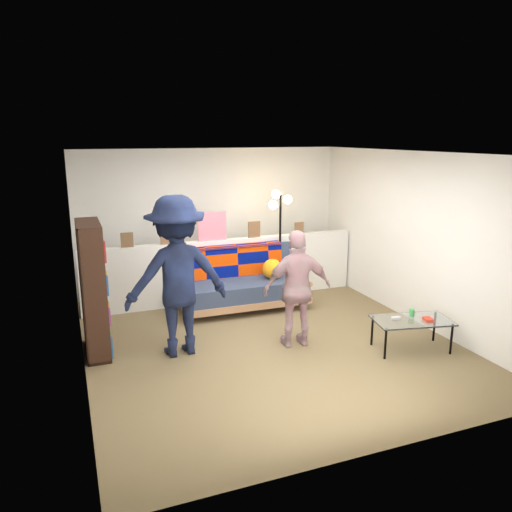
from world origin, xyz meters
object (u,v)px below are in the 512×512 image
Objects in this scene: person_left at (177,276)px; futon_sofa at (243,283)px; coffee_table at (412,321)px; floor_lamp at (279,222)px; person_right at (298,289)px; bookshelf at (93,293)px.

futon_sofa is at bearing -137.99° from person_left.
futon_sofa reaches higher than coffee_table.
coffee_table is at bearing 157.57° from person_left.
floor_lamp is 0.90× the size of person_left.
coffee_table is 1.47m from person_right.
person_left is at bearing -135.20° from futon_sofa.
floor_lamp reaches higher than person_right.
floor_lamp is at bearing 22.35° from bookshelf.
bookshelf is at bearing 159.97° from coffee_table.
person_left is 1.50m from person_right.
floor_lamp is 2.06m from person_right.
person_right is (1.44, -0.32, -0.23)m from person_left.
coffee_table is at bearing -57.59° from futon_sofa.
person_right is at bearing -16.05° from bookshelf.
floor_lamp is 2.59m from person_left.
futon_sofa is 1.12× the size of floor_lamp.
floor_lamp is at bearing -99.48° from person_right.
person_right is at bearing -106.95° from floor_lamp.
futon_sofa is 1.32× the size of person_right.
person_left is (0.95, -0.37, 0.21)m from bookshelf.
coffee_table is at bearing -74.99° from floor_lamp.
bookshelf reaches higher than coffee_table.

